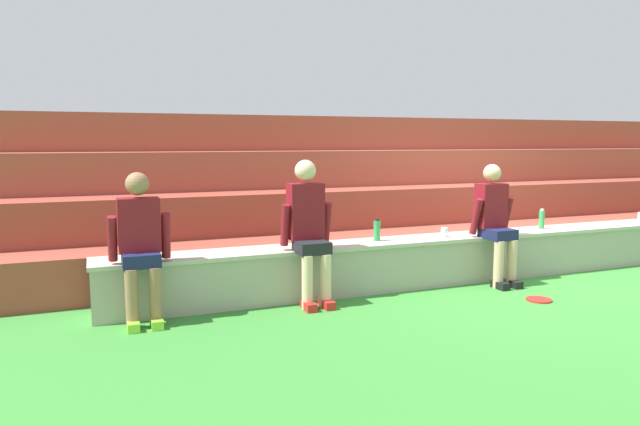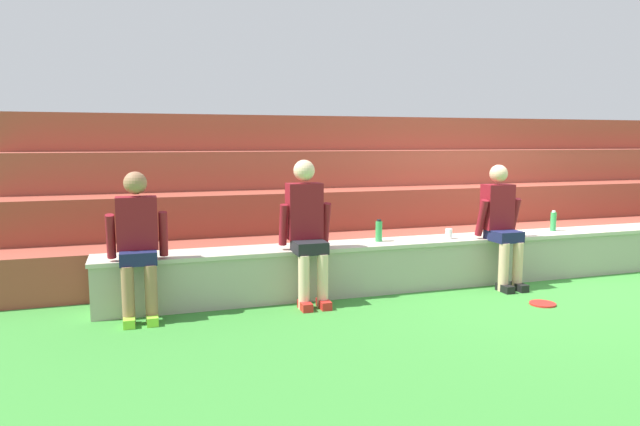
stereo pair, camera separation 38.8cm
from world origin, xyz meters
name	(u,v)px [view 1 (the left image)]	position (x,y,z in m)	size (l,w,h in m)	color
ground_plane	(531,278)	(0.00, 0.00, 0.00)	(80.00, 80.00, 0.00)	#388433
stone_seating_wall	(519,251)	(0.00, 0.23, 0.28)	(9.86, 0.50, 0.54)	#A8A08E
brick_bleachers	(431,199)	(0.00, 2.21, 0.75)	(12.20, 2.53, 1.99)	#984132
person_far_left	(140,242)	(-4.48, -0.03, 0.73)	(0.54, 0.48, 1.36)	#996B4C
person_left_of_center	(309,227)	(-2.85, 0.01, 0.78)	(0.53, 0.56, 1.44)	beige
person_center	(495,221)	(-0.60, -0.04, 0.73)	(0.51, 0.53, 1.37)	#DBAD89
water_bottle_near_right	(542,219)	(0.38, 0.28, 0.65)	(0.07, 0.07, 0.25)	green
water_bottle_mid_right	(377,230)	(-1.95, 0.26, 0.65)	(0.07, 0.07, 0.24)	green
plastic_cup_left_end	(444,232)	(-1.13, 0.18, 0.59)	(0.08, 0.08, 0.11)	white
frisbee	(539,300)	(-0.63, -0.81, 0.01)	(0.26, 0.26, 0.02)	red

